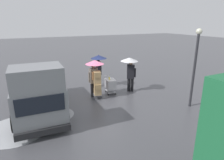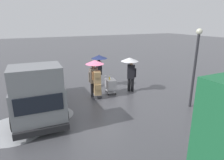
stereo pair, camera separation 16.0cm
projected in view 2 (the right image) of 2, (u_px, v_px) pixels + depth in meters
The scene contains 10 objects.
ground_plane at pixel (102, 95), 11.33m from camera, with size 90.00×90.00×0.00m, color #4C4C51.
slush_patch_near_cluster at pixel (16, 129), 7.79m from camera, with size 2.49×2.49×0.01m, color #ADAFB5.
slush_patch_under_van at pixel (56, 114), 8.99m from camera, with size 1.63×1.63×0.01m, color #999BA0.
cargo_van_parked_right at pixel (37, 89), 8.90m from camera, with size 2.39×5.43×2.60m.
shopping_cart_vendor at pixel (111, 84), 11.47m from camera, with size 0.68×0.90×1.04m.
hand_dolly_boxes at pixel (97, 84), 10.72m from camera, with size 0.67×0.81×1.55m.
pedestrian_pink_side at pixel (94, 70), 10.77m from camera, with size 1.04×1.04×2.15m.
pedestrian_black_side at pixel (130, 66), 11.53m from camera, with size 1.04×1.04×2.15m.
pedestrian_white_side at pixel (99, 63), 12.43m from camera, with size 1.04×1.04×2.15m.
street_lamp at pixel (196, 61), 9.16m from camera, with size 0.28×0.28×3.86m.
Camera 2 is at (4.07, 9.77, 4.18)m, focal length 30.96 mm.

